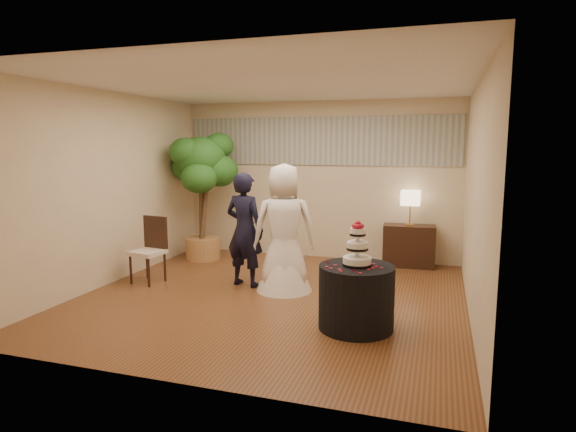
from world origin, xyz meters
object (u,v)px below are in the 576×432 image
(console, at_px, (409,246))
(bride, at_px, (284,228))
(groom, at_px, (245,230))
(ficus_tree, at_px, (202,196))
(side_chair, at_px, (147,250))
(wedding_cake, at_px, (357,243))
(table_lamp, at_px, (410,208))
(cake_table, at_px, (356,297))

(console, bearing_deg, bride, -132.93)
(groom, xyz_separation_m, console, (2.19, 1.86, -0.47))
(ficus_tree, bearing_deg, side_chair, -92.95)
(groom, xyz_separation_m, wedding_cake, (1.82, -1.16, 0.14))
(table_lamp, bearing_deg, bride, -129.44)
(groom, distance_m, bride, 0.62)
(side_chair, bearing_deg, cake_table, -6.17)
(cake_table, bearing_deg, side_chair, 165.16)
(console, relative_size, table_lamp, 1.46)
(cake_table, distance_m, side_chair, 3.37)
(wedding_cake, relative_size, side_chair, 0.52)
(bride, height_order, wedding_cake, bride)
(wedding_cake, bearing_deg, console, 82.94)
(wedding_cake, height_order, ficus_tree, ficus_tree)
(console, bearing_deg, ficus_tree, -174.19)
(ficus_tree, height_order, side_chair, ficus_tree)
(cake_table, height_order, table_lamp, table_lamp)
(console, bearing_deg, wedding_cake, -100.54)
(bride, height_order, console, bride)
(console, distance_m, ficus_tree, 3.68)
(table_lamp, bearing_deg, wedding_cake, -97.06)
(wedding_cake, height_order, console, wedding_cake)
(table_lamp, bearing_deg, ficus_tree, -170.70)
(bride, height_order, side_chair, bride)
(bride, bearing_deg, ficus_tree, -53.42)
(bride, relative_size, side_chair, 1.83)
(groom, distance_m, table_lamp, 2.88)
(cake_table, bearing_deg, groom, 147.39)
(cake_table, relative_size, wedding_cake, 1.66)
(table_lamp, height_order, ficus_tree, ficus_tree)
(wedding_cake, relative_size, table_lamp, 0.87)
(side_chair, bearing_deg, table_lamp, 39.48)
(groom, height_order, ficus_tree, ficus_tree)
(groom, relative_size, wedding_cake, 3.28)
(groom, bearing_deg, bride, -174.07)
(wedding_cake, bearing_deg, groom, 147.39)
(wedding_cake, bearing_deg, table_lamp, 82.94)
(ficus_tree, bearing_deg, console, 9.30)
(wedding_cake, relative_size, ficus_tree, 0.22)
(console, bearing_deg, side_chair, -152.68)
(bride, xyz_separation_m, console, (1.58, 1.92, -0.54))
(cake_table, bearing_deg, table_lamp, 82.94)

